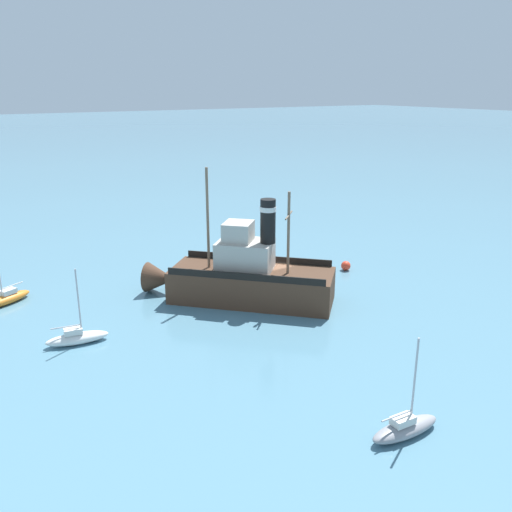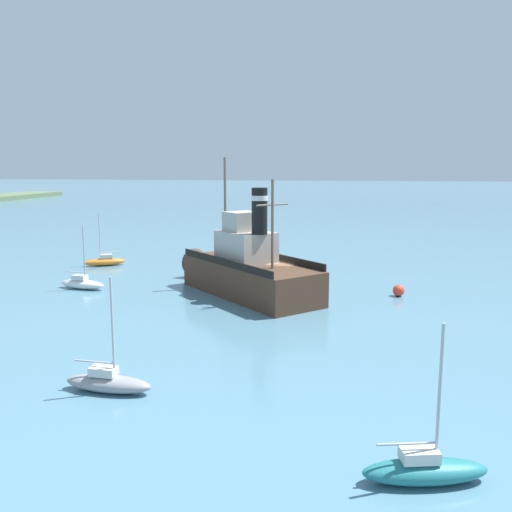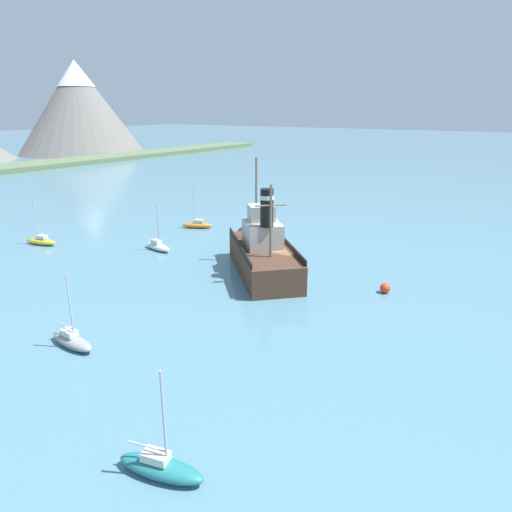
# 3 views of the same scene
# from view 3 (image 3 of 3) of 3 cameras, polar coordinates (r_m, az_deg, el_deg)

# --- Properties ---
(ground_plane) EXTENTS (600.00, 600.00, 0.00)m
(ground_plane) POSITION_cam_3_polar(r_m,az_deg,el_deg) (40.41, 3.52, -2.48)
(ground_plane) COLOR teal
(old_tugboat) EXTENTS (12.57, 12.57, 9.90)m
(old_tugboat) POSITION_cam_3_polar(r_m,az_deg,el_deg) (41.00, 0.77, 0.56)
(old_tugboat) COLOR #4C3323
(old_tugboat) RESTS_ON ground
(sailboat_grey) EXTENTS (1.28, 3.85, 4.90)m
(sailboat_grey) POSITION_cam_3_polar(r_m,az_deg,el_deg) (30.88, -22.02, -9.72)
(sailboat_grey) COLOR gray
(sailboat_grey) RESTS_ON ground
(sailboat_orange) EXTENTS (2.73, 3.88, 4.90)m
(sailboat_orange) POSITION_cam_3_polar(r_m,az_deg,el_deg) (56.97, -7.34, 3.92)
(sailboat_orange) COLOR orange
(sailboat_orange) RESTS_ON ground
(sailboat_white) EXTENTS (1.68, 3.93, 4.90)m
(sailboat_white) POSITION_cam_3_polar(r_m,az_deg,el_deg) (48.65, -12.18, 1.23)
(sailboat_white) COLOR white
(sailboat_white) RESTS_ON ground
(sailboat_yellow) EXTENTS (1.96, 3.95, 4.90)m
(sailboat_yellow) POSITION_cam_3_polar(r_m,az_deg,el_deg) (54.68, -25.27, 1.73)
(sailboat_yellow) COLOR gold
(sailboat_yellow) RESTS_ON ground
(sailboat_teal) EXTENTS (1.97, 3.95, 4.90)m
(sailboat_teal) POSITION_cam_3_polar(r_m,az_deg,el_deg) (20.45, -11.84, -24.37)
(sailboat_teal) COLOR #23757A
(sailboat_teal) RESTS_ON ground
(mooring_buoy) EXTENTS (0.83, 0.83, 0.83)m
(mooring_buoy) POSITION_cam_3_polar(r_m,az_deg,el_deg) (37.99, 15.84, -3.86)
(mooring_buoy) COLOR red
(mooring_buoy) RESTS_ON ground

